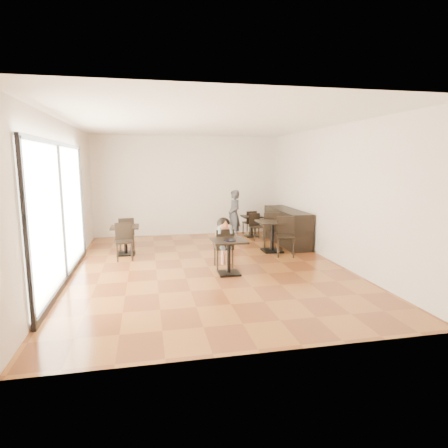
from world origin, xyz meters
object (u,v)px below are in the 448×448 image
object	(u,v)px
cafe_table_left	(125,240)
chair_back_a	(249,223)
cafe_table_back	(252,226)
chair_mid_a	(272,229)
cafe_table_mid	(272,236)
child_table	(229,257)
adult_patron	(234,215)
chair_mid_b	(286,237)
chair_left_a	(126,234)
child	(224,243)
chair_back_b	(257,227)
chair_left_b	(124,242)
child_chair	(224,248)

from	to	relation	value
cafe_table_left	chair_back_a	distance (m)	4.30
cafe_table_back	chair_mid_a	size ratio (longest dim) A/B	0.67
cafe_table_mid	child_table	bearing A→B (deg)	-131.63
cafe_table_left	chair_back_a	bearing A→B (deg)	26.79
adult_patron	chair_back_a	xyz separation A→B (m)	(0.65, 0.58, -0.36)
cafe_table_left	cafe_table_back	bearing A→B (deg)	23.35
cafe_table_back	chair_mid_a	bearing A→B (deg)	-84.91
chair_mid_b	cafe_table_mid	bearing A→B (deg)	124.27
cafe_table_back	chair_left_a	world-z (taller)	chair_left_a
child_table	chair_left_a	distance (m)	3.55
child_table	child	world-z (taller)	child
cafe_table_left	chair_left_a	world-z (taller)	chair_left_a
chair_left_a	chair_mid_b	bearing A→B (deg)	153.19
chair_left_a	chair_back_b	world-z (taller)	chair_left_a
chair_mid_b	chair_back_b	xyz separation A→B (m)	(-0.14, 2.09, -0.09)
child	cafe_table_mid	bearing A→B (deg)	37.81
chair_mid_a	chair_left_a	bearing A→B (deg)	11.14
cafe_table_left	chair_back_b	bearing A→B (deg)	16.09
child	chair_left_b	distance (m)	2.50
adult_patron	chair_mid_a	distance (m)	1.50
child_chair	cafe_table_back	size ratio (longest dim) A/B	1.35
cafe_table_back	chair_mid_b	distance (m)	2.65
chair_back_a	chair_back_b	xyz separation A→B (m)	(0.00, -0.83, 0.00)
adult_patron	cafe_table_mid	distance (m)	1.93
child_chair	chair_mid_b	xyz separation A→B (m)	(1.74, 0.67, 0.05)
chair_mid_a	chair_back_a	distance (m)	1.83
chair_mid_a	chair_left_b	xyz separation A→B (m)	(-3.98, -0.66, -0.05)
child_chair	chair_back_b	size ratio (longest dim) A/B	1.12
chair_left_b	chair_mid_b	bearing A→B (deg)	-11.95
cafe_table_left	chair_mid_a	world-z (taller)	chair_mid_a
cafe_table_back	chair_mid_a	distance (m)	1.56
adult_patron	chair_left_a	distance (m)	3.30
cafe_table_mid	cafe_table_back	bearing A→B (deg)	89.21
child_chair	chair_left_b	world-z (taller)	child_chair
chair_mid_a	chair_back_b	world-z (taller)	chair_mid_a
adult_patron	chair_back_b	size ratio (longest dim) A/B	1.90
child_table	chair_left_b	distance (m)	2.78
cafe_table_left	cafe_table_back	xyz separation A→B (m)	(3.84, 1.66, -0.04)
cafe_table_left	chair_back_b	world-z (taller)	chair_back_b
child_chair	cafe_table_left	distance (m)	2.78
cafe_table_mid	cafe_table_back	world-z (taller)	cafe_table_mid
child_table	cafe_table_mid	distance (m)	2.37
adult_patron	chair_mid_a	xyz separation A→B (m)	(0.79, -1.24, -0.27)
adult_patron	cafe_table_mid	size ratio (longest dim) A/B	1.85
cafe_table_left	chair_left_b	distance (m)	0.56
cafe_table_mid	chair_left_a	xyz separation A→B (m)	(-3.81, 0.99, 0.04)
cafe_table_mid	chair_left_a	world-z (taller)	chair_left_a
cafe_table_left	chair_left_b	bearing A→B (deg)	-90.00
child_chair	adult_patron	distance (m)	3.18
cafe_table_mid	chair_mid_b	size ratio (longest dim) A/B	0.83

